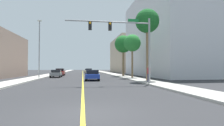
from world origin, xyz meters
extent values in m
plane|color=#2D2D30|center=(0.00, 42.00, 0.00)|extent=(192.00, 192.00, 0.00)
cube|color=beige|center=(-7.65, 42.00, 0.07)|extent=(2.62, 168.00, 0.15)
cube|color=#B2ADA3|center=(7.65, 42.00, 0.07)|extent=(2.62, 168.00, 0.15)
cube|color=yellow|center=(0.00, 42.00, 0.00)|extent=(0.16, 144.00, 0.01)
cube|color=silver|center=(20.49, 30.16, 8.72)|extent=(17.19, 26.70, 17.44)
cube|color=tan|center=(18.33, 61.33, 6.30)|extent=(12.86, 24.76, 12.61)
cylinder|color=gray|center=(6.74, 11.06, 3.47)|extent=(0.20, 0.20, 6.64)
cylinder|color=gray|center=(2.51, 11.06, 6.28)|extent=(8.46, 0.14, 0.14)
cube|color=black|center=(2.65, 11.06, 5.83)|extent=(0.32, 0.24, 0.84)
sphere|color=orange|center=(2.65, 10.92, 6.08)|extent=(0.20, 0.20, 0.20)
cube|color=black|center=(0.68, 11.06, 5.83)|extent=(0.32, 0.24, 0.84)
sphere|color=orange|center=(0.68, 10.92, 6.08)|extent=(0.20, 0.20, 0.20)
cube|color=#147233|center=(5.05, 11.06, 6.53)|extent=(1.10, 0.04, 0.28)
cylinder|color=gray|center=(-6.84, 23.60, 4.59)|extent=(0.16, 0.16, 8.88)
cube|color=beige|center=(-6.84, 23.60, 9.18)|extent=(0.56, 0.28, 0.20)
cylinder|color=brown|center=(7.88, 14.84, 3.84)|extent=(0.33, 0.33, 7.38)
sphere|color=#195B23|center=(7.88, 14.84, 7.53)|extent=(2.97, 2.97, 2.97)
cone|color=#195B23|center=(8.77, 14.85, 7.33)|extent=(0.45, 1.70, 1.38)
cone|color=#195B23|center=(7.82, 15.73, 7.33)|extent=(1.22, 0.50, 1.49)
cone|color=#195B23|center=(6.99, 14.89, 7.33)|extent=(0.51, 1.39, 1.15)
cone|color=#195B23|center=(7.85, 13.95, 7.33)|extent=(1.56, 0.49, 1.59)
cylinder|color=brown|center=(7.84, 21.78, 2.92)|extent=(0.30, 0.30, 5.54)
sphere|color=#287F33|center=(7.84, 21.78, 5.69)|extent=(2.75, 2.75, 2.75)
cone|color=#287F33|center=(8.66, 21.89, 5.49)|extent=(0.58, 1.26, 1.26)
cone|color=#287F33|center=(8.20, 22.52, 5.49)|extent=(1.42, 1.02, 1.16)
cone|color=#287F33|center=(7.17, 22.26, 5.49)|extent=(1.16, 1.50, 1.46)
cone|color=#287F33|center=(7.12, 21.39, 5.49)|extent=(0.95, 1.36, 1.26)
cone|color=#287F33|center=(7.97, 20.97, 5.49)|extent=(1.37, 0.64, 1.07)
cylinder|color=brown|center=(7.90, 28.73, 3.28)|extent=(0.42, 0.42, 6.25)
sphere|color=#1E6B28|center=(7.90, 28.73, 6.40)|extent=(3.44, 3.44, 3.44)
cone|color=#1E6B28|center=(8.92, 28.56, 6.20)|extent=(0.64, 1.57, 1.44)
cone|color=#1E6B28|center=(8.47, 29.59, 6.20)|extent=(1.67, 1.34, 1.79)
cone|color=#1E6B28|center=(7.41, 29.63, 6.20)|extent=(1.27, 0.91, 1.62)
cone|color=#1E6B28|center=(6.88, 28.58, 6.20)|extent=(0.61, 1.58, 1.63)
cone|color=#1E6B28|center=(7.37, 27.84, 6.20)|extent=(1.68, 1.33, 1.44)
cone|color=#1E6B28|center=(8.37, 27.81, 6.20)|extent=(1.33, 0.91, 1.76)
cube|color=red|center=(-4.82, 33.88, 0.66)|extent=(1.84, 3.93, 0.67)
cube|color=black|center=(-4.82, 33.90, 1.27)|extent=(1.61, 1.75, 0.55)
cylinder|color=black|center=(-4.02, 32.47, 0.32)|extent=(0.22, 0.64, 0.64)
cylinder|color=black|center=(-5.63, 32.48, 0.32)|extent=(0.22, 0.64, 0.64)
cylinder|color=black|center=(-4.00, 35.28, 0.32)|extent=(0.22, 0.64, 0.64)
cylinder|color=black|center=(-5.62, 35.29, 0.32)|extent=(0.22, 0.64, 0.64)
cube|color=#1E389E|center=(1.30, 18.22, 0.60)|extent=(2.05, 4.34, 0.55)
cube|color=black|center=(1.30, 18.27, 1.14)|extent=(1.71, 1.88, 0.54)
cylinder|color=black|center=(0.56, 19.84, 0.32)|extent=(0.25, 0.65, 0.64)
cylinder|color=black|center=(2.20, 19.75, 0.32)|extent=(0.25, 0.65, 0.64)
cylinder|color=black|center=(0.40, 16.68, 0.32)|extent=(0.25, 0.65, 0.64)
cylinder|color=black|center=(2.04, 16.60, 0.32)|extent=(0.25, 0.65, 0.64)
cube|color=slate|center=(-4.66, 26.98, 0.60)|extent=(1.75, 4.29, 0.56)
cube|color=black|center=(-4.66, 26.93, 1.11)|extent=(1.52, 1.97, 0.45)
cylinder|color=black|center=(-3.89, 25.40, 0.32)|extent=(0.23, 0.64, 0.64)
cylinder|color=black|center=(-5.40, 25.39, 0.32)|extent=(0.23, 0.64, 0.64)
cylinder|color=black|center=(-3.93, 28.58, 0.32)|extent=(0.23, 0.64, 0.64)
cylinder|color=black|center=(-5.43, 28.56, 0.32)|extent=(0.23, 0.64, 0.64)
cube|color=#BCBCC1|center=(1.60, 44.02, 0.66)|extent=(1.93, 3.96, 0.68)
cube|color=black|center=(1.60, 43.78, 1.24)|extent=(1.67, 1.74, 0.48)
cylinder|color=black|center=(0.79, 45.45, 0.32)|extent=(0.23, 0.64, 0.64)
cylinder|color=black|center=(2.46, 45.42, 0.32)|extent=(0.23, 0.64, 0.64)
cylinder|color=black|center=(0.75, 42.62, 0.32)|extent=(0.23, 0.64, 0.64)
cylinder|color=black|center=(2.42, 42.59, 0.32)|extent=(0.23, 0.64, 0.64)
cube|color=gold|center=(1.53, 54.06, 0.60)|extent=(1.93, 4.09, 0.56)
cube|color=black|center=(1.54, 53.85, 1.11)|extent=(1.65, 1.94, 0.46)
cylinder|color=black|center=(0.68, 55.51, 0.32)|extent=(0.24, 0.65, 0.64)
cylinder|color=black|center=(2.30, 55.55, 0.32)|extent=(0.24, 0.65, 0.64)
cylinder|color=black|center=(0.76, 52.56, 0.32)|extent=(0.24, 0.65, 0.64)
cylinder|color=black|center=(2.38, 52.60, 0.32)|extent=(0.24, 0.65, 0.64)
cylinder|color=#3F3859|center=(7.29, 12.74, 0.59)|extent=(0.32, 0.32, 0.87)
cylinder|color=#B23338|center=(7.29, 12.74, 1.37)|extent=(0.38, 0.38, 0.69)
sphere|color=tan|center=(7.29, 12.74, 1.83)|extent=(0.24, 0.24, 0.24)
camera|label=1|loc=(-0.01, -7.07, 1.72)|focal=29.71mm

